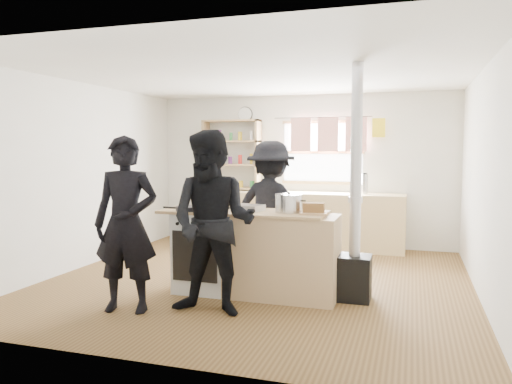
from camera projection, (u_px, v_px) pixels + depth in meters
ground at (258, 281)px, 6.11m from camera, size 5.00×5.00×0.01m
back_counter at (298, 220)px, 8.18m from camera, size 3.40×0.55×0.90m
shelving_unit at (232, 154)px, 8.56m from camera, size 1.00×0.28×1.20m
thermos at (365, 184)px, 7.81m from camera, size 0.10×0.10×0.31m
cooking_island at (256, 253)px, 5.51m from camera, size 1.97×0.64×0.93m
skillet_greens at (189, 208)px, 5.50m from camera, size 0.31×0.31×0.05m
roast_tray at (248, 207)px, 5.49m from camera, size 0.36×0.31×0.07m
stockpot_stove at (221, 200)px, 5.79m from camera, size 0.24×0.24×0.20m
stockpot_counter at (289, 203)px, 5.35m from camera, size 0.30×0.30×0.22m
bread_board at (314, 209)px, 5.21m from camera, size 0.29×0.21×0.12m
flue_heater at (355, 239)px, 5.29m from camera, size 0.35×0.35×2.50m
person_near_left at (126, 224)px, 4.91m from camera, size 0.71×0.54×1.74m
person_near_right at (213, 223)px, 4.81m from camera, size 0.89×0.70×1.80m
person_far at (271, 209)px, 6.32m from camera, size 1.19×0.81×1.71m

